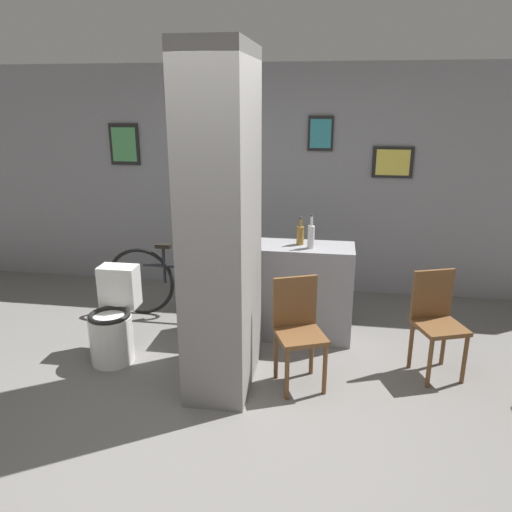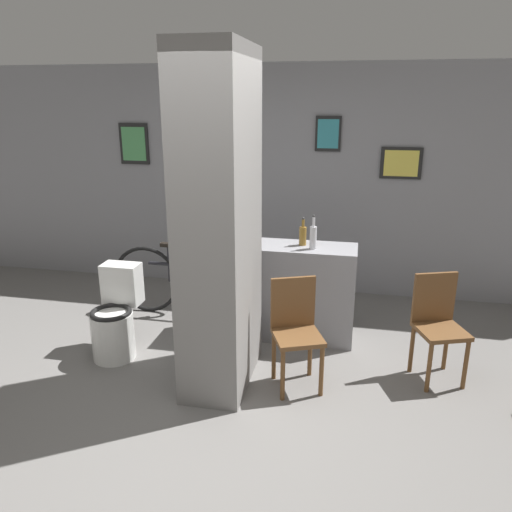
{
  "view_description": "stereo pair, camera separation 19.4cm",
  "coord_description": "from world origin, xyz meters",
  "px_view_note": "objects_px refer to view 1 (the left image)",
  "views": [
    {
      "loc": [
        0.88,
        -3.11,
        2.24
      ],
      "look_at": [
        0.25,
        0.86,
        0.95
      ],
      "focal_mm": 35.0,
      "sensor_mm": 36.0,
      "label": 1
    },
    {
      "loc": [
        1.07,
        -3.08,
        2.24
      ],
      "look_at": [
        0.25,
        0.86,
        0.95
      ],
      "focal_mm": 35.0,
      "sensor_mm": 36.0,
      "label": 2
    }
  ],
  "objects_px": {
    "toilet": "(114,322)",
    "bottle_tall": "(311,236)",
    "chair_by_doorway": "(436,319)",
    "bicycle": "(190,283)",
    "chair_near_pillar": "(298,327)"
  },
  "relations": [
    {
      "from": "bicycle",
      "to": "bottle_tall",
      "type": "relative_size",
      "value": 5.71
    },
    {
      "from": "chair_by_doorway",
      "to": "bicycle",
      "type": "xyz_separation_m",
      "value": [
        -2.33,
        0.75,
        -0.11
      ]
    },
    {
      "from": "chair_near_pillar",
      "to": "toilet",
      "type": "bearing_deg",
      "value": 152.39
    },
    {
      "from": "chair_near_pillar",
      "to": "chair_by_doorway",
      "type": "relative_size",
      "value": 1.0
    },
    {
      "from": "toilet",
      "to": "chair_near_pillar",
      "type": "relative_size",
      "value": 0.91
    },
    {
      "from": "chair_near_pillar",
      "to": "bicycle",
      "type": "xyz_separation_m",
      "value": [
        -1.21,
        1.09,
        -0.11
      ]
    },
    {
      "from": "toilet",
      "to": "bicycle",
      "type": "height_order",
      "value": "toilet"
    },
    {
      "from": "chair_near_pillar",
      "to": "chair_by_doorway",
      "type": "height_order",
      "value": "same"
    },
    {
      "from": "chair_near_pillar",
      "to": "bicycle",
      "type": "bearing_deg",
      "value": 115.46
    },
    {
      "from": "toilet",
      "to": "bottle_tall",
      "type": "bearing_deg",
      "value": 20.7
    },
    {
      "from": "toilet",
      "to": "chair_by_doorway",
      "type": "bearing_deg",
      "value": 3.97
    },
    {
      "from": "toilet",
      "to": "bicycle",
      "type": "relative_size",
      "value": 0.44
    },
    {
      "from": "chair_by_doorway",
      "to": "bottle_tall",
      "type": "bearing_deg",
      "value": 137.33
    },
    {
      "from": "toilet",
      "to": "bottle_tall",
      "type": "distance_m",
      "value": 1.92
    },
    {
      "from": "chair_by_doorway",
      "to": "bottle_tall",
      "type": "distance_m",
      "value": 1.28
    }
  ]
}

